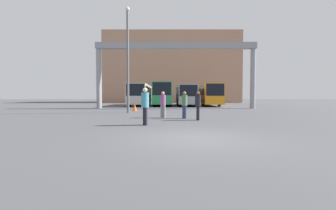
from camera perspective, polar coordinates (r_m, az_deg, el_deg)
The scene contains 13 objects.
ground_plane at distance 7.62m, azimuth 7.07°, elevation -8.46°, with size 200.00×200.00×0.00m, color #47474C.
building_backdrop at distance 55.22m, azimuth 1.04°, elevation 8.98°, with size 30.60×12.00×15.82m.
overhead_gantry at distance 26.63m, azimuth 2.10°, elevation 12.23°, with size 18.55×0.80×7.63m.
bus_slot_0 at distance 34.53m, azimuth -6.90°, elevation 2.85°, with size 2.59×11.31×3.12m.
bus_slot_1 at distance 34.09m, azimuth -1.25°, elevation 3.05°, with size 2.63×10.91×3.31m.
bus_slot_2 at distance 34.07m, azimuth 4.49°, elevation 2.74°, with size 2.53×10.69×2.98m.
bus_slot_3 at distance 34.87m, azimuth 10.04°, elevation 2.84°, with size 2.56×11.43×3.13m.
pedestrian_far_center at distance 13.36m, azimuth 7.70°, elevation 0.01°, with size 0.35×0.35×1.70m.
pedestrian_near_left at distance 11.01m, azimuth -5.78°, elevation -0.07°, with size 0.38×0.38×1.83m.
pedestrian_near_right at distance 14.79m, azimuth -1.22°, elevation 0.29°, with size 0.36×0.36×1.72m.
pedestrian_mid_right at distance 14.32m, azimuth 4.26°, elevation 0.22°, with size 0.36×0.36×1.72m.
traffic_cone at distance 21.91m, azimuth -8.37°, elevation -0.54°, with size 0.40×0.40×0.73m.
lamp_post at distance 19.67m, azimuth -10.10°, elevation 12.17°, with size 0.36×0.36×8.91m.
Camera 1 is at (-0.92, -7.44, 1.41)m, focal length 24.00 mm.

